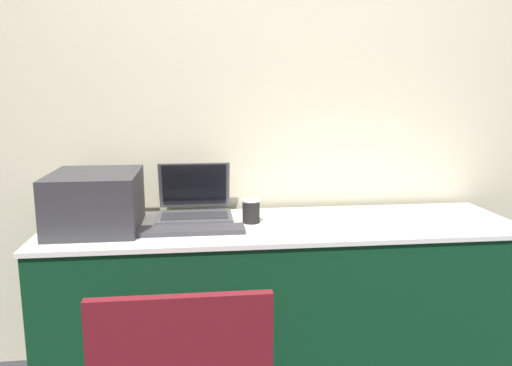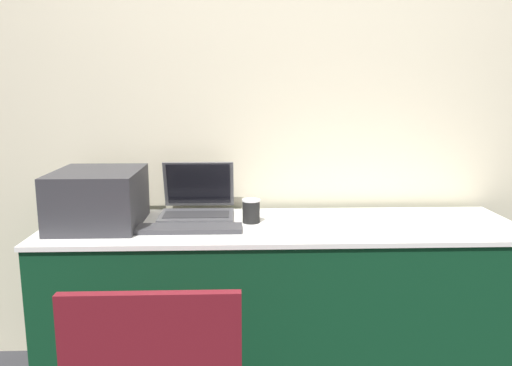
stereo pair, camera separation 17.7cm
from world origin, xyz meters
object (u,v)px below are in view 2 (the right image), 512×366
external_keyboard (188,229)px  laptop_left (197,204)px  printer (98,196)px  coffee_cup (251,211)px

external_keyboard → laptop_left: bearing=85.9°
printer → laptop_left: 0.45m
external_keyboard → coffee_cup: (0.27, 0.13, 0.04)m
printer → external_keyboard: (0.39, -0.11, -0.12)m
external_keyboard → coffee_cup: bearing=25.2°
printer → laptop_left: (0.41, 0.17, -0.08)m
printer → external_keyboard: printer is taller
laptop_left → external_keyboard: size_ratio=0.75×
printer → external_keyboard: size_ratio=0.92×
laptop_left → coffee_cup: size_ratio=3.22×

